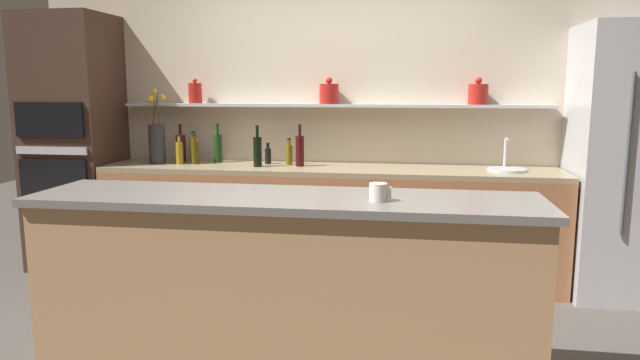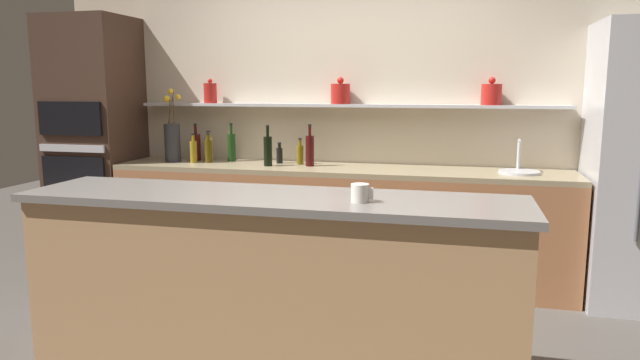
{
  "view_description": "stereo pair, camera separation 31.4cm",
  "coord_description": "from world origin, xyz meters",
  "px_view_note": "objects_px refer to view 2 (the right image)",
  "views": [
    {
      "loc": [
        0.62,
        -3.26,
        1.55
      ],
      "look_at": [
        0.04,
        0.36,
        0.96
      ],
      "focal_mm": 32.0,
      "sensor_mm": 36.0,
      "label": 1
    },
    {
      "loc": [
        0.93,
        -3.2,
        1.55
      ],
      "look_at": [
        0.04,
        0.36,
        0.96
      ],
      "focal_mm": 32.0,
      "sensor_mm": 36.0,
      "label": 2
    }
  ],
  "objects_px": {
    "oven_tower": "(95,141)",
    "bottle_wine_7": "(268,150)",
    "bottle_oil_8": "(300,154)",
    "coffee_mug": "(360,193)",
    "sink_fixture": "(519,170)",
    "bottle_wine_0": "(310,150)",
    "bottle_oil_6": "(208,151)",
    "bottle_oil_5": "(193,151)",
    "bottle_wine_3": "(196,147)",
    "bottle_wine_2": "(231,147)",
    "bottle_sauce_1": "(280,155)",
    "bottle_spirit_4": "(209,148)",
    "flower_vase": "(172,140)"
  },
  "relations": [
    {
      "from": "bottle_wine_0",
      "to": "bottle_oil_6",
      "type": "height_order",
      "value": "bottle_wine_0"
    },
    {
      "from": "bottle_oil_5",
      "to": "bottle_oil_8",
      "type": "height_order",
      "value": "bottle_oil_5"
    },
    {
      "from": "bottle_wine_0",
      "to": "bottle_oil_5",
      "type": "bearing_deg",
      "value": -178.21
    },
    {
      "from": "sink_fixture",
      "to": "coffee_mug",
      "type": "relative_size",
      "value": 2.85
    },
    {
      "from": "bottle_wine_0",
      "to": "bottle_spirit_4",
      "type": "height_order",
      "value": "bottle_wine_0"
    },
    {
      "from": "bottle_wine_2",
      "to": "bottle_sauce_1",
      "type": "bearing_deg",
      "value": -4.06
    },
    {
      "from": "oven_tower",
      "to": "bottle_wine_7",
      "type": "bearing_deg",
      "value": -1.94
    },
    {
      "from": "bottle_sauce_1",
      "to": "bottle_wine_3",
      "type": "distance_m",
      "value": 0.77
    },
    {
      "from": "bottle_spirit_4",
      "to": "oven_tower",
      "type": "bearing_deg",
      "value": -170.94
    },
    {
      "from": "sink_fixture",
      "to": "bottle_oil_8",
      "type": "distance_m",
      "value": 1.74
    },
    {
      "from": "bottle_wine_0",
      "to": "bottle_wine_3",
      "type": "distance_m",
      "value": 1.07
    },
    {
      "from": "bottle_sauce_1",
      "to": "bottle_spirit_4",
      "type": "bearing_deg",
      "value": 177.17
    },
    {
      "from": "bottle_wine_0",
      "to": "coffee_mug",
      "type": "xyz_separation_m",
      "value": [
        0.74,
        -1.85,
        0.01
      ]
    },
    {
      "from": "bottle_sauce_1",
      "to": "bottle_oil_8",
      "type": "relative_size",
      "value": 0.81
    },
    {
      "from": "flower_vase",
      "to": "bottle_wine_2",
      "type": "distance_m",
      "value": 0.51
    },
    {
      "from": "bottle_oil_6",
      "to": "bottle_wine_7",
      "type": "relative_size",
      "value": 0.76
    },
    {
      "from": "bottle_spirit_4",
      "to": "bottle_wine_3",
      "type": "bearing_deg",
      "value": -164.97
    },
    {
      "from": "bottle_wine_0",
      "to": "bottle_oil_5",
      "type": "height_order",
      "value": "bottle_wine_0"
    },
    {
      "from": "bottle_sauce_1",
      "to": "bottle_oil_8",
      "type": "height_order",
      "value": "bottle_oil_8"
    },
    {
      "from": "bottle_spirit_4",
      "to": "bottle_oil_6",
      "type": "bearing_deg",
      "value": -66.5
    },
    {
      "from": "coffee_mug",
      "to": "bottle_wine_7",
      "type": "bearing_deg",
      "value": 121.2
    },
    {
      "from": "bottle_sauce_1",
      "to": "bottle_oil_5",
      "type": "relative_size",
      "value": 0.71
    },
    {
      "from": "bottle_wine_2",
      "to": "coffee_mug",
      "type": "bearing_deg",
      "value": -53.33
    },
    {
      "from": "bottle_wine_2",
      "to": "bottle_wine_3",
      "type": "height_order",
      "value": "bottle_wine_2"
    },
    {
      "from": "bottle_wine_0",
      "to": "bottle_wine_7",
      "type": "distance_m",
      "value": 0.34
    },
    {
      "from": "bottle_wine_7",
      "to": "coffee_mug",
      "type": "relative_size",
      "value": 3.15
    },
    {
      "from": "sink_fixture",
      "to": "bottle_sauce_1",
      "type": "xyz_separation_m",
      "value": [
        -1.92,
        0.12,
        0.05
      ]
    },
    {
      "from": "flower_vase",
      "to": "sink_fixture",
      "type": "height_order",
      "value": "flower_vase"
    },
    {
      "from": "bottle_wine_3",
      "to": "coffee_mug",
      "type": "xyz_separation_m",
      "value": [
        1.81,
        -1.97,
        0.02
      ]
    },
    {
      "from": "bottle_oil_8",
      "to": "coffee_mug",
      "type": "height_order",
      "value": "bottle_oil_8"
    },
    {
      "from": "sink_fixture",
      "to": "bottle_wine_7",
      "type": "distance_m",
      "value": 1.96
    },
    {
      "from": "oven_tower",
      "to": "coffee_mug",
      "type": "relative_size",
      "value": 20.4
    },
    {
      "from": "bottle_oil_5",
      "to": "bottle_oil_6",
      "type": "height_order",
      "value": "bottle_oil_6"
    },
    {
      "from": "sink_fixture",
      "to": "bottle_oil_5",
      "type": "relative_size",
      "value": 1.21
    },
    {
      "from": "bottle_wine_2",
      "to": "bottle_wine_3",
      "type": "xyz_separation_m",
      "value": [
        -0.32,
        -0.03,
        -0.01
      ]
    },
    {
      "from": "flower_vase",
      "to": "bottle_wine_0",
      "type": "height_order",
      "value": "flower_vase"
    },
    {
      "from": "sink_fixture",
      "to": "oven_tower",
      "type": "bearing_deg",
      "value": -179.81
    },
    {
      "from": "sink_fixture",
      "to": "bottle_oil_8",
      "type": "bearing_deg",
      "value": 176.75
    },
    {
      "from": "sink_fixture",
      "to": "bottle_spirit_4",
      "type": "distance_m",
      "value": 2.59
    },
    {
      "from": "sink_fixture",
      "to": "bottle_wine_2",
      "type": "height_order",
      "value": "bottle_wine_2"
    },
    {
      "from": "bottle_wine_7",
      "to": "bottle_spirit_4",
      "type": "bearing_deg",
      "value": 160.68
    },
    {
      "from": "flower_vase",
      "to": "bottle_sauce_1",
      "type": "distance_m",
      "value": 0.94
    },
    {
      "from": "sink_fixture",
      "to": "bottle_sauce_1",
      "type": "bearing_deg",
      "value": 176.47
    },
    {
      "from": "coffee_mug",
      "to": "flower_vase",
      "type": "bearing_deg",
      "value": 136.87
    },
    {
      "from": "bottle_wine_2",
      "to": "bottle_spirit_4",
      "type": "relative_size",
      "value": 1.26
    },
    {
      "from": "bottle_wine_2",
      "to": "bottle_oil_5",
      "type": "bearing_deg",
      "value": -147.91
    },
    {
      "from": "bottle_wine_2",
      "to": "bottle_oil_8",
      "type": "xyz_separation_m",
      "value": [
        0.63,
        -0.05,
        -0.04
      ]
    },
    {
      "from": "bottle_spirit_4",
      "to": "bottle_wine_7",
      "type": "xyz_separation_m",
      "value": [
        0.62,
        -0.22,
        0.02
      ]
    },
    {
      "from": "bottle_wine_0",
      "to": "bottle_wine_3",
      "type": "bearing_deg",
      "value": 173.94
    },
    {
      "from": "sink_fixture",
      "to": "bottle_wine_3",
      "type": "bearing_deg",
      "value": 177.4
    }
  ]
}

